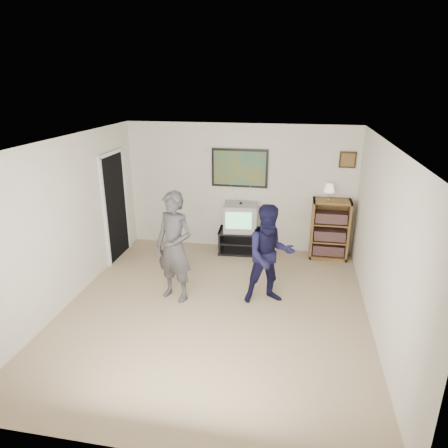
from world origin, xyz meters
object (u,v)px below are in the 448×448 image
(crt_television, at_px, (241,217))
(person_short, at_px, (270,255))
(bookshelf, at_px, (330,229))
(media_stand, at_px, (242,241))
(person_tall, at_px, (174,247))

(crt_television, xyz_separation_m, person_short, (0.70, -1.80, 0.05))
(crt_television, bearing_deg, bookshelf, -3.78)
(media_stand, bearing_deg, bookshelf, -2.17)
(person_short, bearing_deg, crt_television, 93.02)
(person_short, bearing_deg, media_stand, 91.75)
(crt_television, distance_m, person_short, 1.93)
(crt_television, height_order, person_tall, person_tall)
(media_stand, relative_size, crt_television, 1.53)
(person_tall, bearing_deg, crt_television, 89.31)
(crt_television, distance_m, bookshelf, 1.72)
(media_stand, distance_m, person_short, 1.99)
(bookshelf, bearing_deg, media_stand, -178.28)
(bookshelf, bearing_deg, person_tall, -140.64)
(media_stand, distance_m, bookshelf, 1.70)
(bookshelf, relative_size, person_tall, 0.67)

